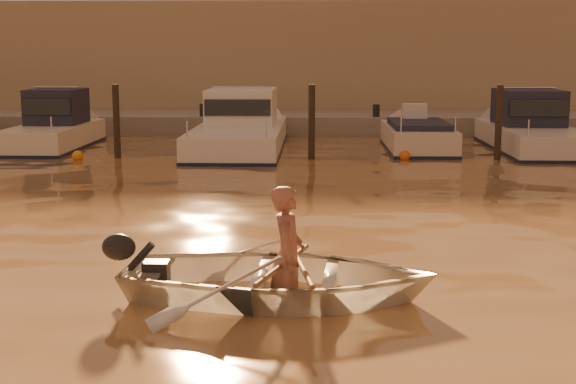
{
  "coord_description": "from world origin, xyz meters",
  "views": [
    {
      "loc": [
        -0.11,
        -7.77,
        2.87
      ],
      "look_at": [
        -0.52,
        4.3,
        0.75
      ],
      "focal_mm": 50.0,
      "sensor_mm": 36.0,
      "label": 1
    }
  ],
  "objects_px": {
    "person": "(288,256)",
    "moored_boat_4": "(533,129)",
    "moored_boat_1": "(53,127)",
    "waterfront_building": "(318,63)",
    "moored_boat_2": "(240,128)",
    "moored_boat_3": "(417,142)",
    "dinghy": "(279,277)"
  },
  "relations": [
    {
      "from": "moored_boat_1",
      "to": "moored_boat_2",
      "type": "xyz_separation_m",
      "value": [
        5.65,
        0.0,
        0.0
      ]
    },
    {
      "from": "moored_boat_2",
      "to": "moored_boat_4",
      "type": "xyz_separation_m",
      "value": [
        8.65,
        0.0,
        0.0
      ]
    },
    {
      "from": "moored_boat_1",
      "to": "waterfront_building",
      "type": "height_order",
      "value": "waterfront_building"
    },
    {
      "from": "person",
      "to": "moored_boat_1",
      "type": "distance_m",
      "value": 16.54
    },
    {
      "from": "moored_boat_3",
      "to": "waterfront_building",
      "type": "relative_size",
      "value": 0.12
    },
    {
      "from": "moored_boat_1",
      "to": "moored_boat_3",
      "type": "xyz_separation_m",
      "value": [
        10.92,
        0.0,
        -0.4
      ]
    },
    {
      "from": "moored_boat_3",
      "to": "moored_boat_1",
      "type": "bearing_deg",
      "value": 180.0
    },
    {
      "from": "moored_boat_2",
      "to": "waterfront_building",
      "type": "relative_size",
      "value": 0.18
    },
    {
      "from": "person",
      "to": "moored_boat_4",
      "type": "xyz_separation_m",
      "value": [
        6.72,
        14.71,
        0.1
      ]
    },
    {
      "from": "dinghy",
      "to": "moored_boat_2",
      "type": "xyz_separation_m",
      "value": [
        -1.83,
        14.7,
        0.37
      ]
    },
    {
      "from": "dinghy",
      "to": "moored_boat_1",
      "type": "distance_m",
      "value": 16.49
    },
    {
      "from": "moored_boat_2",
      "to": "moored_boat_3",
      "type": "height_order",
      "value": "moored_boat_2"
    },
    {
      "from": "moored_boat_1",
      "to": "moored_boat_3",
      "type": "distance_m",
      "value": 10.93
    },
    {
      "from": "person",
      "to": "moored_boat_4",
      "type": "distance_m",
      "value": 16.17
    },
    {
      "from": "dinghy",
      "to": "moored_boat_3",
      "type": "bearing_deg",
      "value": -8.99
    },
    {
      "from": "dinghy",
      "to": "person",
      "type": "height_order",
      "value": "person"
    },
    {
      "from": "moored_boat_3",
      "to": "waterfront_building",
      "type": "bearing_deg",
      "value": 104.92
    },
    {
      "from": "moored_boat_1",
      "to": "moored_boat_2",
      "type": "distance_m",
      "value": 5.65
    },
    {
      "from": "moored_boat_2",
      "to": "waterfront_building",
      "type": "distance_m",
      "value": 11.39
    },
    {
      "from": "person",
      "to": "moored_boat_1",
      "type": "relative_size",
      "value": 0.29
    },
    {
      "from": "moored_boat_4",
      "to": "waterfront_building",
      "type": "distance_m",
      "value": 12.8
    },
    {
      "from": "dinghy",
      "to": "waterfront_building",
      "type": "distance_m",
      "value": 25.79
    },
    {
      "from": "person",
      "to": "waterfront_building",
      "type": "distance_m",
      "value": 25.78
    },
    {
      "from": "dinghy",
      "to": "moored_boat_4",
      "type": "height_order",
      "value": "moored_boat_4"
    },
    {
      "from": "dinghy",
      "to": "waterfront_building",
      "type": "height_order",
      "value": "waterfront_building"
    },
    {
      "from": "moored_boat_2",
      "to": "moored_boat_3",
      "type": "xyz_separation_m",
      "value": [
        5.28,
        0.0,
        -0.4
      ]
    },
    {
      "from": "moored_boat_2",
      "to": "moored_boat_3",
      "type": "distance_m",
      "value": 5.29
    },
    {
      "from": "waterfront_building",
      "to": "person",
      "type": "bearing_deg",
      "value": -90.93
    },
    {
      "from": "moored_boat_3",
      "to": "moored_boat_4",
      "type": "relative_size",
      "value": 0.78
    },
    {
      "from": "waterfront_building",
      "to": "moored_boat_4",
      "type": "bearing_deg",
      "value": -60.2
    },
    {
      "from": "person",
      "to": "moored_boat_4",
      "type": "relative_size",
      "value": 0.24
    },
    {
      "from": "moored_boat_4",
      "to": "waterfront_building",
      "type": "bearing_deg",
      "value": 119.8
    }
  ]
}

